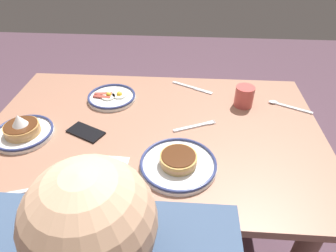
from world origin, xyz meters
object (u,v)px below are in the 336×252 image
Objects in this scene: coffee_mug at (244,96)px; butter_knife at (192,87)px; tea_spoon at (284,105)px; cell_phone at (86,132)px; fork_far at (195,126)px; plate_near_main at (112,97)px; plate_far_companion at (23,131)px; plate_center_pancakes at (178,163)px; fork_near at (23,192)px; paper_napkin at (103,170)px.

butter_knife is at bearing -30.64° from coffee_mug.
cell_phone is at bearing 16.96° from tea_spoon.
fork_far is at bearing -144.16° from cell_phone.
fork_far and butter_knife have the same top height.
plate_far_companion is (0.28, 0.28, 0.01)m from plate_near_main.
coffee_mug reaches higher than plate_near_main.
plate_far_companion reaches higher than plate_center_pancakes.
plate_center_pancakes is at bearing -163.10° from fork_near.
plate_near_main is 0.39m from butter_knife.
plate_far_companion reaches higher than coffee_mug.
coffee_mug is 0.65× the size of fork_far.
tea_spoon reaches higher than fork_near.
fork_far is (-0.43, -0.07, -0.00)m from cell_phone.
butter_knife is at bearing -110.69° from cell_phone.
plate_center_pancakes is at bearing 85.32° from butter_knife.
tea_spoon reaches higher than fork_far.
plate_near_main is 0.45m from paper_napkin.
butter_knife is at bearing -94.68° from plate_center_pancakes.
plate_near_main reaches higher than tea_spoon.
plate_far_companion is 0.77m from butter_knife.
coffee_mug is 0.28m from fork_far.
coffee_mug is 0.27m from butter_knife.
paper_napkin is at bearing 147.59° from cell_phone.
fork_near is (0.75, 0.55, -0.04)m from coffee_mug.
butter_knife is (-0.04, -0.54, -0.01)m from plate_center_pancakes.
tea_spoon is at bearing -164.97° from plate_far_companion.
plate_far_companion reaches higher than plate_near_main.
plate_center_pancakes is at bearing 167.97° from plate_far_companion.
paper_napkin is (-0.35, 0.16, -0.02)m from plate_far_companion.
paper_napkin is at bearing 8.22° from plate_center_pancakes.
tea_spoon is at bearing 162.07° from butter_knife.
fork_far is at bearing 92.34° from butter_knife.
plate_near_main is at bearing -52.18° from plate_center_pancakes.
plate_near_main is at bearing -105.73° from fork_near.
plate_far_companion is 1.16× the size of fork_near.
tea_spoon is at bearing -149.08° from fork_near.
butter_knife is (0.01, -0.31, -0.00)m from fork_far.
fork_far is at bearing 39.83° from coffee_mug.
coffee_mug is 0.58× the size of fork_near.
plate_far_companion is at bearing -12.03° from plate_center_pancakes.
cell_phone is 0.73× the size of butter_knife.
coffee_mug is at bearing -139.53° from paper_napkin.
plate_center_pancakes reaches higher than fork_near.
plate_center_pancakes is 1.16× the size of plate_far_companion.
tea_spoon is (-1.05, -0.28, -0.02)m from plate_far_companion.
plate_far_companion is 1.29× the size of tea_spoon.
paper_napkin is 0.83m from tea_spoon.
fork_far is (-0.66, -0.10, -0.02)m from plate_far_companion.
plate_far_companion is 1.51× the size of paper_napkin.
paper_napkin is (-0.07, 0.45, -0.01)m from plate_near_main.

